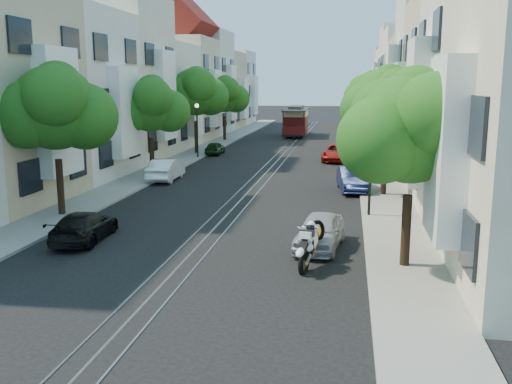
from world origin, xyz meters
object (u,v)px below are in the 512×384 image
at_px(tree_w_c, 196,93).
at_px(parked_car_w_mid, 166,170).
at_px(tree_e_b, 388,105).
at_px(lamp_west, 197,122).
at_px(tree_e_a, 413,131).
at_px(lamp_east, 371,153).
at_px(parked_car_e_mid, 352,179).
at_px(tree_w_d, 225,95).
at_px(tree_w_a, 56,109).
at_px(parked_car_w_near, 84,226).
at_px(parked_car_w_far, 215,148).
at_px(tree_e_c, 378,101).
at_px(cable_car, 296,120).
at_px(parked_car_e_far, 338,153).
at_px(tree_w_b, 151,106).
at_px(sportbike_rider, 309,242).
at_px(tree_e_d, 372,94).

distance_m(tree_w_c, parked_car_w_mid, 13.88).
height_order(tree_e_b, parked_car_w_mid, tree_e_b).
bearing_deg(lamp_west, tree_e_a, -61.55).
xyz_separation_m(lamp_east, parked_car_e_mid, (-0.70, 6.18, -2.19)).
bearing_deg(tree_w_d, tree_w_a, -90.00).
height_order(parked_car_e_mid, parked_car_w_near, parked_car_e_mid).
bearing_deg(lamp_east, parked_car_w_far, 119.63).
xyz_separation_m(tree_e_c, tree_w_a, (-14.40, -18.00, 0.13)).
relative_size(tree_w_a, cable_car, 0.84).
distance_m(tree_w_a, tree_w_c, 23.00).
xyz_separation_m(tree_e_b, parked_car_e_far, (-2.69, 13.42, -4.10)).
bearing_deg(tree_w_a, tree_w_b, 90.00).
distance_m(tree_e_c, sportbike_rider, 23.92).
xyz_separation_m(tree_e_c, parked_car_w_mid, (-12.86, -8.08, -3.94)).
height_order(parked_car_w_near, parked_car_w_mid, parked_car_w_mid).
relative_size(tree_w_c, lamp_west, 1.71).
distance_m(tree_w_c, parked_car_e_far, 12.78).
bearing_deg(cable_car, lamp_west, -106.87).
distance_m(tree_e_b, parked_car_e_far, 14.29).
distance_m(tree_e_d, lamp_east, 27.07).
xyz_separation_m(tree_w_c, sportbike_rider, (11.31, -28.42, -4.22)).
height_order(tree_e_c, lamp_east, tree_e_c).
height_order(tree_e_a, cable_car, tree_e_a).
bearing_deg(tree_e_a, parked_car_e_far, 96.04).
bearing_deg(tree_w_d, parked_car_e_far, -49.23).
bearing_deg(parked_car_e_far, cable_car, 109.28).
bearing_deg(lamp_west, tree_e_c, -8.49).
distance_m(parked_car_w_near, parked_car_w_far, 26.54).
height_order(sportbike_rider, parked_car_w_far, sportbike_rider).
distance_m(tree_w_a, lamp_east, 13.72).
xyz_separation_m(tree_w_d, lamp_west, (0.84, -13.98, -1.75)).
bearing_deg(parked_car_e_far, tree_e_a, -78.84).
height_order(tree_w_d, cable_car, tree_w_d).
bearing_deg(parked_car_e_far, parked_car_w_near, -105.38).
bearing_deg(sportbike_rider, parked_car_w_far, 121.31).
relative_size(tree_e_b, tree_w_d, 1.03).
distance_m(tree_w_a, sportbike_rider, 13.13).
distance_m(lamp_west, parked_car_e_far, 11.10).
bearing_deg(parked_car_e_far, tree_w_d, 135.89).
xyz_separation_m(tree_e_d, parked_car_w_mid, (-12.86, -19.08, -4.20)).
height_order(tree_e_d, tree_w_b, tree_e_d).
height_order(lamp_east, parked_car_w_near, lamp_east).
height_order(parked_car_e_far, parked_car_w_far, parked_car_e_far).
xyz_separation_m(tree_w_a, lamp_west, (0.84, 20.02, -1.89)).
height_order(tree_w_d, parked_car_w_near, tree_w_d).
bearing_deg(tree_e_c, tree_w_b, -157.38).
relative_size(cable_car, parked_car_e_far, 1.74).
bearing_deg(tree_e_a, tree_w_a, 160.85).
distance_m(tree_e_c, tree_w_d, 21.53).
bearing_deg(sportbike_rider, tree_e_a, 20.00).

